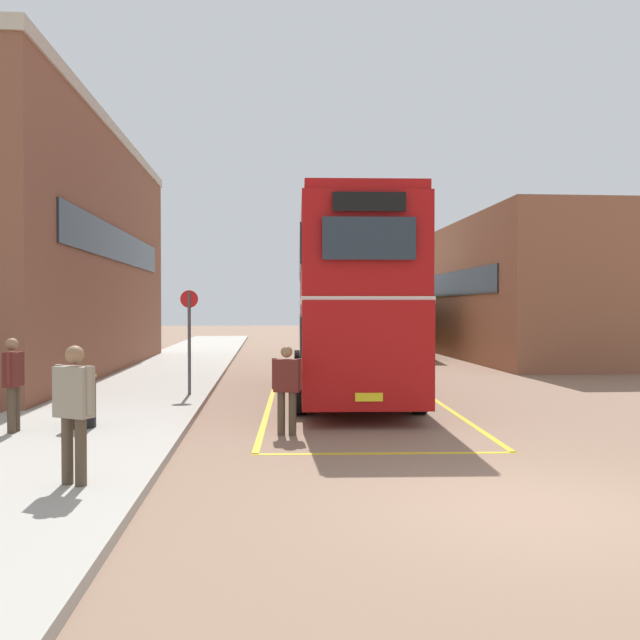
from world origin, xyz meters
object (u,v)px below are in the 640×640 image
pedestrian_boarding (287,384)px  litter_bin (82,401)px  bus_stop_sign (189,332)px  single_deck_bus (395,321)px  pedestrian_waiting_far (74,404)px  double_decker_bus (348,300)px  pedestrian_waiting_near (13,378)px

pedestrian_boarding → litter_bin: pedestrian_boarding is taller
pedestrian_boarding → bus_stop_sign: 5.51m
single_deck_bus → pedestrian_waiting_far: size_ratio=4.96×
pedestrian_waiting_far → litter_bin: 4.24m
single_deck_bus → pedestrian_waiting_far: 26.10m
double_decker_bus → pedestrian_boarding: bearing=-107.9°
single_deck_bus → pedestrian_boarding: single_deck_bus is taller
pedestrian_waiting_far → bus_stop_sign: bearing=87.3°
pedestrian_waiting_near → bus_stop_sign: bus_stop_sign is taller
single_deck_bus → pedestrian_boarding: size_ratio=5.21×
litter_bin → bus_stop_sign: size_ratio=0.36×
pedestrian_waiting_near → litter_bin: size_ratio=1.73×
litter_bin → bus_stop_sign: bearing=73.3°
pedestrian_waiting_near → pedestrian_boarding: bearing=0.9°
pedestrian_boarding → single_deck_bus: bearing=74.2°
double_decker_bus → litter_bin: bearing=-136.5°
pedestrian_waiting_near → pedestrian_waiting_far: (2.05, -3.70, 0.04)m
single_deck_bus → pedestrian_waiting_far: single_deck_bus is taller
pedestrian_waiting_near → pedestrian_waiting_far: size_ratio=0.96×
double_decker_bus → pedestrian_waiting_far: 10.41m
pedestrian_waiting_far → bus_stop_sign: (0.41, 8.73, 0.58)m
pedestrian_boarding → bus_stop_sign: bearing=114.9°
pedestrian_boarding → pedestrian_waiting_near: bearing=-179.1°
pedestrian_boarding → double_decker_bus: bearing=72.1°
pedestrian_waiting_near → litter_bin: (1.07, 0.39, -0.47)m
bus_stop_sign → pedestrian_waiting_far: bearing=-92.7°
double_decker_bus → pedestrian_waiting_far: double_decker_bus is taller
pedestrian_waiting_near → bus_stop_sign: bearing=63.9°
double_decker_bus → bus_stop_sign: size_ratio=4.01×
single_deck_bus → litter_bin: (-9.60, -20.54, -1.02)m
pedestrian_waiting_near → pedestrian_waiting_far: 4.23m
single_deck_bus → pedestrian_waiting_near: single_deck_bus is taller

